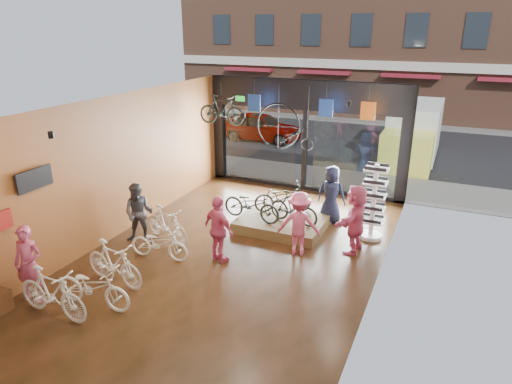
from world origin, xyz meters
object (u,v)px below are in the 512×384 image
Objects in this scene: box_truck at (412,135)px; customer_3 at (299,224)px; floor_bike_5 at (167,225)px; customer_2 at (219,230)px; sunglasses_rack at (374,202)px; customer_5 at (355,219)px; display_bike_mid at (294,208)px; customer_0 at (29,264)px; floor_bike_3 at (114,263)px; display_bike_right at (283,198)px; customer_4 at (331,195)px; floor_bike_4 at (159,243)px; floor_bike_1 at (52,293)px; penny_farthing at (287,129)px; display_platform at (281,224)px; display_bike_left at (252,205)px; hung_bike at (221,110)px; street_car at (260,126)px; floor_bike_2 at (93,287)px; customer_1 at (139,213)px.

box_truck is 9.93m from customer_3.
customer_2 is at bearing -85.72° from floor_bike_5.
customer_5 is at bearing -89.01° from sunglasses_rack.
display_bike_mid is 6.62m from customer_0.
floor_bike_3 is 1.13× the size of display_bike_mid.
display_bike_mid is (2.77, 4.14, 0.24)m from floor_bike_3.
floor_bike_5 is at bearing 0.39° from customer_3.
customer_0 is (-1.00, -3.47, 0.35)m from floor_bike_5.
sunglasses_rack is (2.61, -0.08, 0.31)m from display_bike_right.
display_bike_right is 0.80× the size of sunglasses_rack.
customer_0 is 0.99× the size of customer_4.
customer_0 is (-1.36, -2.60, 0.44)m from floor_bike_4.
customer_0 is (-1.14, -1.21, 0.34)m from floor_bike_3.
display_bike_right reaches higher than floor_bike_5.
display_bike_mid is at bearing -26.96° from floor_bike_1.
customer_2 reaches higher than floor_bike_3.
penny_farthing is (0.17, 4.20, 1.65)m from customer_2.
floor_bike_4 is 0.65× the size of display_platform.
display_bike_left is 3.64m from hung_bike.
floor_bike_1 is at bearing -172.10° from street_car.
customer_5 is (2.89, 1.87, 0.05)m from customer_2.
customer_3 reaches higher than display_bike_mid.
floor_bike_2 is 1.02× the size of customer_4.
display_platform is at bearing -20.89° from floor_bike_3.
customer_3 is (1.64, 1.15, -0.02)m from customer_2.
floor_bike_5 is 0.78× the size of sunglasses_rack.
floor_bike_2 reaches higher than display_platform.
floor_bike_5 is at bearing -141.10° from display_platform.
customer_1 is (-5.74, -10.80, -0.36)m from box_truck.
display_bike_left is at bearing 114.46° from display_bike_mid.
customer_2 reaches higher than customer_0.
penny_farthing reaches higher than box_truck.
customer_5 is (5.35, 1.74, 0.09)m from customer_1.
floor_bike_4 is 4.94m from customer_5.
hung_bike is at bearing 148.15° from display_platform.
sunglasses_rack is 5.69m from hung_bike.
display_bike_left is (-0.76, -0.40, 0.61)m from display_platform.
customer_0 is 1.02× the size of customer_3.
sunglasses_rack is at bearing -90.88° from box_truck.
customer_3 is (3.44, 0.75, 0.34)m from floor_bike_5.
display_bike_right is (0.59, 0.92, -0.02)m from display_bike_left.
sunglasses_rack is (4.59, 3.32, 0.64)m from floor_bike_4.
customer_4 reaches higher than floor_bike_4.
floor_bike_4 is 1.26m from customer_1.
floor_bike_5 is 0.92× the size of penny_farthing.
floor_bike_2 is 1.07× the size of customer_1.
display_bike_left reaches higher than floor_bike_5.
street_car is 12.61m from customer_2.
sunglasses_rack is at bearing -62.75° from display_bike_mid.
penny_farthing reaches higher than sunglasses_rack.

